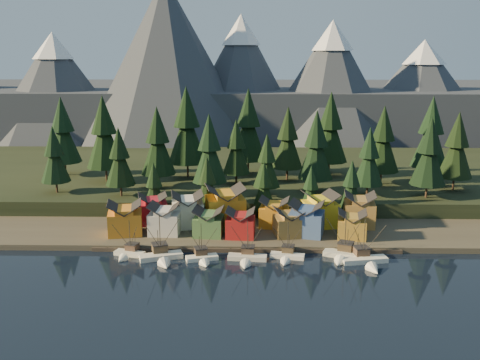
{
  "coord_description": "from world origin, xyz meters",
  "views": [
    {
      "loc": [
        1.21,
        -114.9,
        49.82
      ],
      "look_at": [
        -1.95,
        30.0,
        15.62
      ],
      "focal_mm": 40.0,
      "sensor_mm": 36.0,
      "label": 1
    }
  ],
  "objects_px": {
    "boat_3": "(247,253)",
    "house_front_1": "(164,218)",
    "boat_1": "(162,251)",
    "boat_0": "(128,249)",
    "house_front_0": "(125,217)",
    "boat_4": "(287,252)",
    "house_back_1": "(188,209)",
    "boat_2": "(202,253)",
    "boat_5": "(343,249)",
    "boat_6": "(367,256)",
    "house_back_0": "(153,208)"
  },
  "relations": [
    {
      "from": "boat_3",
      "to": "boat_6",
      "type": "relative_size",
      "value": 0.86
    },
    {
      "from": "house_back_1",
      "to": "boat_1",
      "type": "bearing_deg",
      "value": -109.49
    },
    {
      "from": "boat_3",
      "to": "house_back_0",
      "type": "bearing_deg",
      "value": 142.85
    },
    {
      "from": "boat_0",
      "to": "house_front_1",
      "type": "distance_m",
      "value": 15.96
    },
    {
      "from": "house_front_1",
      "to": "house_back_1",
      "type": "xyz_separation_m",
      "value": [
        5.6,
        6.64,
        0.7
      ]
    },
    {
      "from": "house_back_0",
      "to": "house_back_1",
      "type": "xyz_separation_m",
      "value": [
        10.52,
        -2.72,
        0.58
      ]
    },
    {
      "from": "boat_3",
      "to": "house_front_1",
      "type": "relative_size",
      "value": 1.29
    },
    {
      "from": "boat_1",
      "to": "boat_3",
      "type": "xyz_separation_m",
      "value": [
        21.06,
        0.02,
        -0.36
      ]
    },
    {
      "from": "boat_3",
      "to": "boat_6",
      "type": "height_order",
      "value": "boat_6"
    },
    {
      "from": "boat_4",
      "to": "house_back_1",
      "type": "xyz_separation_m",
      "value": [
        -27.15,
        21.22,
        4.73
      ]
    },
    {
      "from": "house_back_0",
      "to": "house_back_1",
      "type": "height_order",
      "value": "house_back_1"
    },
    {
      "from": "boat_0",
      "to": "boat_5",
      "type": "xyz_separation_m",
      "value": [
        54.08,
        -0.22,
        0.39
      ]
    },
    {
      "from": "boat_6",
      "to": "boat_1",
      "type": "bearing_deg",
      "value": 167.72
    },
    {
      "from": "boat_0",
      "to": "house_back_0",
      "type": "xyz_separation_m",
      "value": [
        2.33,
        23.02,
        4.07
      ]
    },
    {
      "from": "boat_1",
      "to": "boat_3",
      "type": "relative_size",
      "value": 1.15
    },
    {
      "from": "boat_2",
      "to": "house_front_1",
      "type": "bearing_deg",
      "value": 109.67
    },
    {
      "from": "boat_0",
      "to": "boat_1",
      "type": "height_order",
      "value": "boat_1"
    },
    {
      "from": "boat_1",
      "to": "house_front_1",
      "type": "xyz_separation_m",
      "value": [
        -1.76,
        16.13,
        3.58
      ]
    },
    {
      "from": "boat_1",
      "to": "boat_2",
      "type": "relative_size",
      "value": 1.22
    },
    {
      "from": "boat_2",
      "to": "boat_1",
      "type": "bearing_deg",
      "value": 162.26
    },
    {
      "from": "house_back_1",
      "to": "house_front_0",
      "type": "bearing_deg",
      "value": -166.59
    },
    {
      "from": "boat_3",
      "to": "house_back_0",
      "type": "distance_m",
      "value": 37.88
    },
    {
      "from": "boat_6",
      "to": "house_front_1",
      "type": "relative_size",
      "value": 1.5
    },
    {
      "from": "house_front_0",
      "to": "boat_4",
      "type": "bearing_deg",
      "value": -28.98
    },
    {
      "from": "boat_2",
      "to": "boat_0",
      "type": "bearing_deg",
      "value": 155.6
    },
    {
      "from": "boat_6",
      "to": "boat_2",
      "type": "bearing_deg",
      "value": 167.69
    },
    {
      "from": "boat_4",
      "to": "boat_6",
      "type": "xyz_separation_m",
      "value": [
        19.16,
        -2.91,
        0.21
      ]
    },
    {
      "from": "boat_3",
      "to": "house_back_1",
      "type": "relative_size",
      "value": 1.07
    },
    {
      "from": "boat_1",
      "to": "house_front_1",
      "type": "distance_m",
      "value": 16.61
    },
    {
      "from": "boat_0",
      "to": "boat_5",
      "type": "relative_size",
      "value": 0.81
    },
    {
      "from": "boat_2",
      "to": "boat_4",
      "type": "distance_m",
      "value": 20.94
    },
    {
      "from": "boat_2",
      "to": "boat_5",
      "type": "bearing_deg",
      "value": -12.18
    },
    {
      "from": "boat_0",
      "to": "house_front_0",
      "type": "xyz_separation_m",
      "value": [
        -3.56,
        13.21,
        4.21
      ]
    },
    {
      "from": "boat_1",
      "to": "boat_2",
      "type": "xyz_separation_m",
      "value": [
        10.12,
        -0.26,
        -0.32
      ]
    },
    {
      "from": "boat_1",
      "to": "boat_4",
      "type": "distance_m",
      "value": 31.02
    },
    {
      "from": "house_front_1",
      "to": "house_back_0",
      "type": "bearing_deg",
      "value": 119.71
    },
    {
      "from": "boat_5",
      "to": "house_back_0",
      "type": "xyz_separation_m",
      "value": [
        -51.75,
        23.23,
        3.68
      ]
    },
    {
      "from": "house_back_0",
      "to": "boat_5",
      "type": "bearing_deg",
      "value": -38.12
    },
    {
      "from": "boat_1",
      "to": "boat_6",
      "type": "bearing_deg",
      "value": -20.63
    },
    {
      "from": "house_front_0",
      "to": "boat_0",
      "type": "bearing_deg",
      "value": -85.9
    },
    {
      "from": "boat_3",
      "to": "house_back_0",
      "type": "height_order",
      "value": "house_back_0"
    },
    {
      "from": "boat_6",
      "to": "house_back_0",
      "type": "distance_m",
      "value": 62.98
    },
    {
      "from": "boat_5",
      "to": "house_front_0",
      "type": "distance_m",
      "value": 59.31
    },
    {
      "from": "boat_6",
      "to": "boat_3",
      "type": "bearing_deg",
      "value": 166.54
    },
    {
      "from": "boat_2",
      "to": "house_back_1",
      "type": "height_order",
      "value": "house_back_1"
    },
    {
      "from": "boat_4",
      "to": "house_back_0",
      "type": "height_order",
      "value": "house_back_0"
    },
    {
      "from": "boat_6",
      "to": "house_back_0",
      "type": "relative_size",
      "value": 1.32
    },
    {
      "from": "boat_4",
      "to": "house_front_1",
      "type": "distance_m",
      "value": 36.08
    },
    {
      "from": "boat_1",
      "to": "house_back_0",
      "type": "xyz_separation_m",
      "value": [
        -6.69,
        25.49,
        3.7
      ]
    },
    {
      "from": "boat_0",
      "to": "house_back_1",
      "type": "relative_size",
      "value": 0.99
    }
  ]
}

